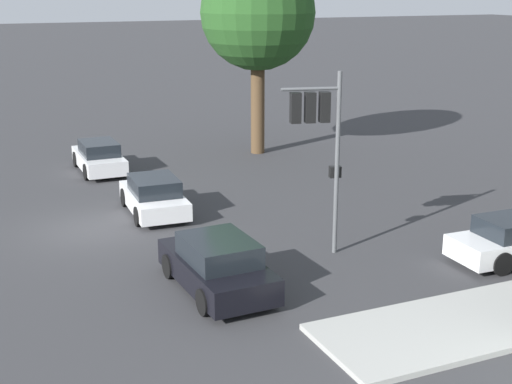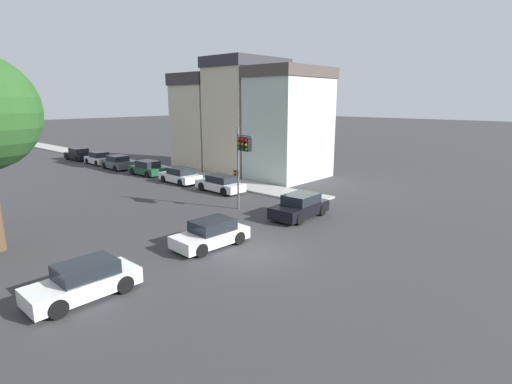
{
  "view_description": "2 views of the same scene",
  "coord_description": "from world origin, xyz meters",
  "px_view_note": "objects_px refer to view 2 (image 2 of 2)",
  "views": [
    {
      "loc": [
        23.52,
        -4.17,
        8.04
      ],
      "look_at": [
        3.99,
        4.43,
        1.87
      ],
      "focal_mm": 50.0,
      "sensor_mm": 36.0,
      "label": 1
    },
    {
      "loc": [
        -13.89,
        -12.43,
        7.46
      ],
      "look_at": [
        3.3,
        3.09,
        2.09
      ],
      "focal_mm": 28.0,
      "sensor_mm": 36.0,
      "label": 2
    }
  ],
  "objects_px": {
    "parked_car_4": "(99,158)",
    "parked_car_5": "(79,154)",
    "parked_car_1": "(180,176)",
    "crossing_car_0": "(211,234)",
    "crossing_car_2": "(300,206)",
    "parked_car_3": "(118,163)",
    "parked_car_2": "(147,168)",
    "crossing_car_1": "(84,281)",
    "traffic_signal": "(242,152)",
    "parked_car_0": "(220,184)"
  },
  "relations": [
    {
      "from": "parked_car_4",
      "to": "parked_car_5",
      "type": "relative_size",
      "value": 0.91
    },
    {
      "from": "traffic_signal",
      "to": "crossing_car_1",
      "type": "distance_m",
      "value": 13.98
    },
    {
      "from": "parked_car_2",
      "to": "parked_car_3",
      "type": "height_order",
      "value": "parked_car_3"
    },
    {
      "from": "crossing_car_2",
      "to": "parked_car_5",
      "type": "relative_size",
      "value": 1.04
    },
    {
      "from": "crossing_car_0",
      "to": "parked_car_4",
      "type": "bearing_deg",
      "value": -104.01
    },
    {
      "from": "crossing_car_0",
      "to": "crossing_car_2",
      "type": "xyz_separation_m",
      "value": [
        7.37,
        -0.32,
        0.06
      ]
    },
    {
      "from": "crossing_car_0",
      "to": "crossing_car_1",
      "type": "bearing_deg",
      "value": 7.48
    },
    {
      "from": "parked_car_0",
      "to": "parked_car_4",
      "type": "distance_m",
      "value": 21.25
    },
    {
      "from": "traffic_signal",
      "to": "parked_car_2",
      "type": "distance_m",
      "value": 17.09
    },
    {
      "from": "crossing_car_2",
      "to": "parked_car_5",
      "type": "xyz_separation_m",
      "value": [
        1.78,
        35.69,
        -0.01
      ]
    },
    {
      "from": "crossing_car_1",
      "to": "parked_car_4",
      "type": "distance_m",
      "value": 34.73
    },
    {
      "from": "parked_car_0",
      "to": "parked_car_3",
      "type": "distance_m",
      "value": 16.54
    },
    {
      "from": "crossing_car_2",
      "to": "parked_car_3",
      "type": "xyz_separation_m",
      "value": [
        1.6,
        25.79,
        -0.01
      ]
    },
    {
      "from": "parked_car_2",
      "to": "parked_car_4",
      "type": "distance_m",
      "value": 10.25
    },
    {
      "from": "crossing_car_2",
      "to": "parked_car_3",
      "type": "relative_size",
      "value": 1.06
    },
    {
      "from": "traffic_signal",
      "to": "parked_car_0",
      "type": "distance_m",
      "value": 7.09
    },
    {
      "from": "parked_car_1",
      "to": "crossing_car_0",
      "type": "bearing_deg",
      "value": 149.68
    },
    {
      "from": "crossing_car_1",
      "to": "parked_car_4",
      "type": "xyz_separation_m",
      "value": [
        16.18,
        30.73,
        0.02
      ]
    },
    {
      "from": "parked_car_1",
      "to": "parked_car_3",
      "type": "xyz_separation_m",
      "value": [
        -0.03,
        11.11,
        0.05
      ]
    },
    {
      "from": "parked_car_0",
      "to": "parked_car_5",
      "type": "relative_size",
      "value": 1.07
    },
    {
      "from": "crossing_car_0",
      "to": "parked_car_3",
      "type": "bearing_deg",
      "value": -106.47
    },
    {
      "from": "traffic_signal",
      "to": "parked_car_4",
      "type": "height_order",
      "value": "traffic_signal"
    },
    {
      "from": "parked_car_3",
      "to": "parked_car_4",
      "type": "height_order",
      "value": "parked_car_3"
    },
    {
      "from": "crossing_car_0",
      "to": "parked_car_1",
      "type": "xyz_separation_m",
      "value": [
        9.0,
        14.36,
        0.0
      ]
    },
    {
      "from": "traffic_signal",
      "to": "parked_car_4",
      "type": "distance_m",
      "value": 27.11
    },
    {
      "from": "parked_car_3",
      "to": "parked_car_5",
      "type": "xyz_separation_m",
      "value": [
        0.18,
        9.9,
        -0.0
      ]
    },
    {
      "from": "crossing_car_2",
      "to": "parked_car_3",
      "type": "distance_m",
      "value": 25.84
    },
    {
      "from": "crossing_car_1",
      "to": "traffic_signal",
      "type": "bearing_deg",
      "value": -162.49
    },
    {
      "from": "crossing_car_0",
      "to": "parked_car_0",
      "type": "height_order",
      "value": "crossing_car_0"
    },
    {
      "from": "crossing_car_1",
      "to": "parked_car_0",
      "type": "distance_m",
      "value": 18.53
    },
    {
      "from": "parked_car_1",
      "to": "parked_car_4",
      "type": "relative_size",
      "value": 1.11
    },
    {
      "from": "parked_car_3",
      "to": "parked_car_0",
      "type": "bearing_deg",
      "value": -178.19
    },
    {
      "from": "parked_car_1",
      "to": "parked_car_4",
      "type": "xyz_separation_m",
      "value": [
        0.2,
        15.82,
        0.03
      ]
    },
    {
      "from": "parked_car_5",
      "to": "crossing_car_2",
      "type": "bearing_deg",
      "value": 176.03
    },
    {
      "from": "parked_car_0",
      "to": "parked_car_2",
      "type": "height_order",
      "value": "parked_car_2"
    },
    {
      "from": "parked_car_0",
      "to": "parked_car_4",
      "type": "height_order",
      "value": "parked_car_4"
    },
    {
      "from": "traffic_signal",
      "to": "crossing_car_0",
      "type": "relative_size",
      "value": 1.38
    },
    {
      "from": "parked_car_3",
      "to": "parked_car_1",
      "type": "bearing_deg",
      "value": -177.94
    },
    {
      "from": "crossing_car_0",
      "to": "parked_car_0",
      "type": "bearing_deg",
      "value": -132.11
    },
    {
      "from": "crossing_car_0",
      "to": "parked_car_3",
      "type": "height_order",
      "value": "parked_car_3"
    },
    {
      "from": "crossing_car_0",
      "to": "parked_car_1",
      "type": "height_order",
      "value": "parked_car_1"
    },
    {
      "from": "crossing_car_1",
      "to": "crossing_car_0",
      "type": "bearing_deg",
      "value": -175.23
    },
    {
      "from": "traffic_signal",
      "to": "parked_car_2",
      "type": "height_order",
      "value": "traffic_signal"
    },
    {
      "from": "parked_car_3",
      "to": "traffic_signal",
      "type": "bearing_deg",
      "value": 174.14
    },
    {
      "from": "parked_car_2",
      "to": "parked_car_5",
      "type": "distance_m",
      "value": 15.44
    },
    {
      "from": "traffic_signal",
      "to": "parked_car_2",
      "type": "bearing_deg",
      "value": -87.38
    },
    {
      "from": "parked_car_2",
      "to": "parked_car_3",
      "type": "relative_size",
      "value": 1.02
    },
    {
      "from": "traffic_signal",
      "to": "parked_car_0",
      "type": "relative_size",
      "value": 1.25
    },
    {
      "from": "crossing_car_1",
      "to": "parked_car_5",
      "type": "relative_size",
      "value": 0.98
    },
    {
      "from": "crossing_car_2",
      "to": "parked_car_4",
      "type": "distance_m",
      "value": 30.55
    }
  ]
}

